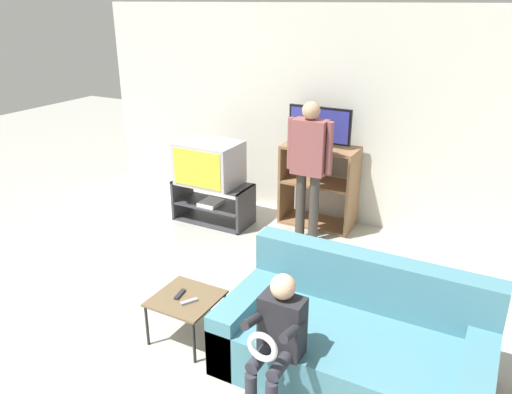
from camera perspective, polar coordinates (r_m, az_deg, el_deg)
wall_back at (r=6.24m, az=7.54°, el=9.16°), size 6.40×0.06×2.60m
tv_stand at (r=6.29m, az=-4.92°, el=-0.63°), size 0.98×0.45×0.51m
television_main at (r=6.12m, az=-5.35°, el=3.90°), size 0.74×0.55×0.52m
media_shelf at (r=6.15m, az=7.17°, el=1.35°), size 0.90×0.46×1.01m
television_flat at (r=5.96m, az=7.26°, el=7.88°), size 0.77×0.20×0.47m
snack_table at (r=4.18m, az=-8.00°, el=-11.75°), size 0.51×0.51×0.39m
remote_control_black at (r=4.18m, az=-8.70°, el=-10.94°), size 0.06×0.15×0.02m
remote_control_white at (r=4.08m, az=-7.66°, el=-11.76°), size 0.10×0.14×0.02m
couch at (r=3.92m, az=11.11°, el=-15.94°), size 1.90×0.99×0.83m
person_standing_adult at (r=5.56m, az=6.09°, el=4.34°), size 0.53×0.20×1.63m
person_seated_child at (r=3.40m, az=2.43°, el=-15.51°), size 0.33×0.43×1.00m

